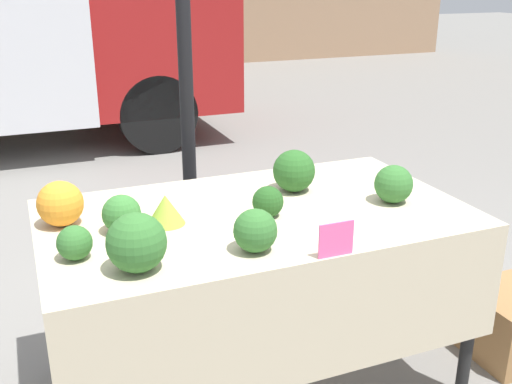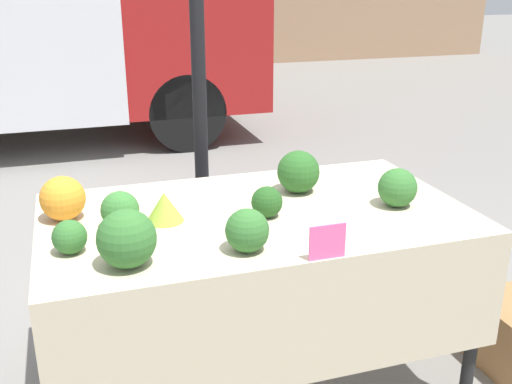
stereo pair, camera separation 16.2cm
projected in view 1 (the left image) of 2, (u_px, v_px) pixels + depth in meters
name	position (u px, v px, depth m)	size (l,w,h in m)	color
ground_plane	(256.00, 382.00, 2.55)	(40.00, 40.00, 0.00)	gray
tent_pole	(185.00, 63.00, 2.86)	(0.07, 0.07, 2.46)	black
market_table	(262.00, 241.00, 2.26)	(1.60, 0.92, 0.78)	beige
orange_cauliflower	(60.00, 204.00, 2.13)	(0.16, 0.16, 0.16)	orange
romanesco_head	(166.00, 209.00, 2.15)	(0.14, 0.14, 0.11)	#93B238
broccoli_head_0	(137.00, 243.00, 1.80)	(0.18, 0.18, 0.18)	#336B2D
broccoli_head_1	(294.00, 171.00, 2.47)	(0.18, 0.18, 0.18)	#285B23
broccoli_head_2	(394.00, 184.00, 2.35)	(0.15, 0.15, 0.15)	#336B2D
broccoli_head_3	(121.00, 214.00, 2.08)	(0.14, 0.14, 0.14)	#387533
broccoli_head_4	(75.00, 243.00, 1.88)	(0.11, 0.11, 0.11)	#336B2D
broccoli_head_5	(255.00, 231.00, 1.93)	(0.14, 0.14, 0.14)	#336B2D
broccoli_head_6	(268.00, 202.00, 2.22)	(0.12, 0.12, 0.12)	#23511E
price_sign	(336.00, 239.00, 1.90)	(0.12, 0.01, 0.12)	#F45B9E
produce_crate	(510.00, 323.00, 2.70)	(0.37, 0.38, 0.30)	#9E7042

